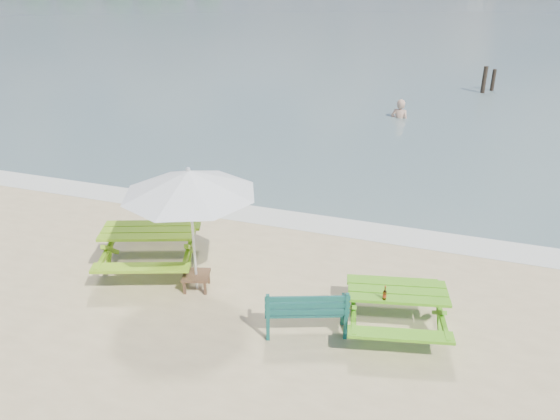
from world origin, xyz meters
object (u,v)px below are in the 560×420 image
(picnic_table_left, at_px, (150,249))
(swimmer, at_px, (399,124))
(patio_umbrella, at_px, (189,182))
(picnic_table_right, at_px, (396,310))
(side_table, at_px, (197,281))
(beer_bottle, at_px, (385,295))
(park_bench, at_px, (306,319))

(picnic_table_left, relative_size, swimmer, 1.29)
(patio_umbrella, xyz_separation_m, swimmer, (2.03, 12.97, -2.32))
(picnic_table_left, height_order, patio_umbrella, patio_umbrella)
(patio_umbrella, height_order, swimmer, patio_umbrella)
(picnic_table_right, bearing_deg, swimmer, 96.77)
(picnic_table_right, distance_m, side_table, 3.58)
(side_table, bearing_deg, patio_umbrella, 0.00)
(side_table, height_order, beer_bottle, beer_bottle)
(beer_bottle, xyz_separation_m, swimmer, (-1.38, 13.35, -1.05))
(park_bench, bearing_deg, beer_bottle, 9.89)
(picnic_table_left, bearing_deg, swimmer, 75.75)
(park_bench, bearing_deg, swimmer, 90.86)
(patio_umbrella, xyz_separation_m, beer_bottle, (3.41, -0.38, -1.27))
(side_table, relative_size, swimmer, 0.31)
(side_table, bearing_deg, swimmer, 81.10)
(picnic_table_right, bearing_deg, park_bench, -158.34)
(picnic_table_left, relative_size, picnic_table_right, 1.19)
(picnic_table_right, relative_size, side_table, 3.52)
(park_bench, bearing_deg, picnic_table_right, 21.66)
(picnic_table_right, relative_size, patio_umbrella, 0.70)
(park_bench, xyz_separation_m, beer_bottle, (1.18, 0.21, 0.57))
(patio_umbrella, bearing_deg, picnic_table_left, 161.39)
(park_bench, xyz_separation_m, side_table, (-2.23, 0.59, -0.09))
(patio_umbrella, relative_size, beer_bottle, 12.40)
(park_bench, xyz_separation_m, swimmer, (-0.20, 13.56, -0.48))
(picnic_table_left, bearing_deg, park_bench, -16.08)
(park_bench, distance_m, beer_bottle, 1.32)
(picnic_table_left, height_order, side_table, picnic_table_left)
(side_table, relative_size, beer_bottle, 2.48)
(picnic_table_right, distance_m, park_bench, 1.45)
(picnic_table_left, height_order, park_bench, picnic_table_left)
(picnic_table_right, distance_m, patio_umbrella, 3.98)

